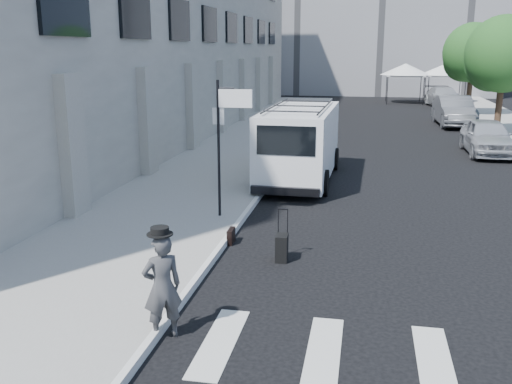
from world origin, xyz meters
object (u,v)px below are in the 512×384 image
at_px(cargo_van, 300,143).
at_px(suitcase, 282,247).
at_px(parked_car_a, 487,137).
at_px(parked_car_b, 454,111).
at_px(briefcase, 231,236).
at_px(businessman, 162,287).
at_px(parked_car_c, 443,97).

bearing_deg(cargo_van, suitcase, -84.86).
relative_size(suitcase, parked_car_a, 0.25).
relative_size(suitcase, parked_car_b, 0.21).
bearing_deg(briefcase, suitcase, -35.81).
distance_m(businessman, briefcase, 4.59).
relative_size(briefcase, parked_car_b, 0.08).
bearing_deg(suitcase, parked_car_a, 61.95).
relative_size(businessman, parked_car_a, 0.38).
height_order(parked_car_a, parked_car_c, parked_car_c).
xyz_separation_m(suitcase, parked_car_c, (7.38, 34.79, 0.46)).
bearing_deg(suitcase, businessman, -112.56).
bearing_deg(parked_car_c, businessman, -108.97).
height_order(briefcase, parked_car_a, parked_car_a).
distance_m(parked_car_a, parked_car_c, 20.68).
relative_size(parked_car_a, parked_car_c, 0.85).
relative_size(cargo_van, parked_car_a, 1.49).
bearing_deg(parked_car_b, cargo_van, -116.87).
height_order(businessman, parked_car_c, businessman).
bearing_deg(parked_car_a, briefcase, -121.80).
distance_m(businessman, suitcase, 3.92).
distance_m(cargo_van, parked_car_a, 9.58).
bearing_deg(briefcase, cargo_van, 81.77).
xyz_separation_m(parked_car_a, parked_car_c, (0.65, 20.67, 0.00)).
xyz_separation_m(businessman, parked_car_a, (8.05, 17.76, -0.09)).
xyz_separation_m(briefcase, parked_car_b, (7.95, 22.59, 0.69)).
xyz_separation_m(briefcase, parked_car_c, (8.70, 33.89, 0.59)).
bearing_deg(businessman, parked_car_c, -138.46).
height_order(briefcase, parked_car_b, parked_car_b).
distance_m(suitcase, parked_car_a, 15.64).
bearing_deg(parked_car_c, parked_car_b, -100.03).
height_order(parked_car_b, parked_car_c, parked_car_b).
xyz_separation_m(parked_car_a, parked_car_b, (-0.10, 9.37, 0.10)).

